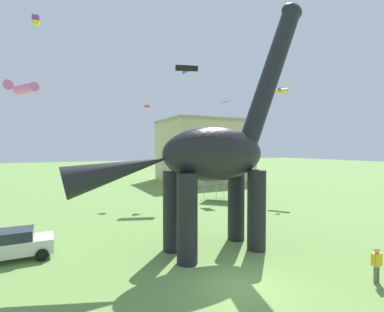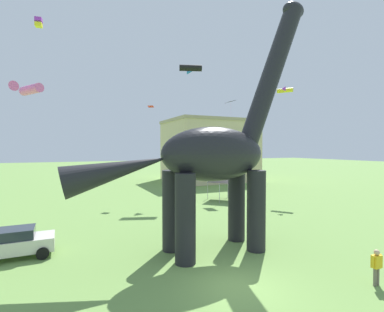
{
  "view_description": "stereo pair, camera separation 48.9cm",
  "coord_description": "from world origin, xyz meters",
  "views": [
    {
      "loc": [
        -7.03,
        -9.61,
        5.83
      ],
      "look_at": [
        0.56,
        6.0,
        5.35
      ],
      "focal_mm": 26.23,
      "sensor_mm": 36.0,
      "label": 1
    },
    {
      "loc": [
        -6.59,
        -9.82,
        5.83
      ],
      "look_at": [
        0.56,
        6.0,
        5.35
      ],
      "focal_mm": 26.23,
      "sensor_mm": 36.0,
      "label": 2
    }
  ],
  "objects": [
    {
      "name": "ground_plane",
      "position": [
        0.0,
        0.0,
        0.0
      ],
      "size": [
        240.0,
        240.0,
        0.0
      ],
      "primitive_type": "plane",
      "color": "#6B9347"
    },
    {
      "name": "dinosaur_sculpture",
      "position": [
        1.0,
        4.12,
        5.5
      ],
      "size": [
        14.55,
        3.08,
        15.21
      ],
      "rotation": [
        0.0,
        0.0,
        -0.23
      ],
      "color": "black",
      "rests_on": "ground_plane"
    },
    {
      "name": "parked_sedan_left",
      "position": [
        -9.31,
        7.55,
        0.81
      ],
      "size": [
        4.23,
        2.01,
        1.55
      ],
      "rotation": [
        0.0,
        0.0,
        0.02
      ],
      "color": "silver",
      "rests_on": "ground_plane"
    },
    {
      "name": "person_near_flyer",
      "position": [
        2.97,
        13.8,
        0.76
      ],
      "size": [
        0.47,
        0.21,
        1.25
      ],
      "rotation": [
        0.0,
        0.0,
        1.42
      ],
      "color": "#6B6056",
      "rests_on": "ground_plane"
    },
    {
      "name": "person_strolling_adult",
      "position": [
        10.2,
        11.97,
        1.05
      ],
      "size": [
        0.65,
        0.29,
        1.74
      ],
      "rotation": [
        0.0,
        0.0,
        5.19
      ],
      "color": "#2D3347",
      "rests_on": "ground_plane"
    },
    {
      "name": "person_watching_child",
      "position": [
        5.37,
        -2.35,
        0.93
      ],
      "size": [
        0.58,
        0.25,
        1.54
      ],
      "rotation": [
        0.0,
        0.0,
        4.99
      ],
      "color": "#6B6056",
      "rests_on": "ground_plane"
    },
    {
      "name": "festival_canopy_tent",
      "position": [
        9.56,
        17.22,
        2.54
      ],
      "size": [
        3.15,
        3.15,
        3.0
      ],
      "color": "#B2B2B7",
      "rests_on": "ground_plane"
    },
    {
      "name": "kite_mid_left",
      "position": [
        12.49,
        20.51,
        11.7
      ],
      "size": [
        1.19,
        1.55,
        1.87
      ],
      "color": "black"
    },
    {
      "name": "kite_far_left",
      "position": [
        7.88,
        22.7,
        15.85
      ],
      "size": [
        2.89,
        2.77,
        0.82
      ],
      "color": "black"
    },
    {
      "name": "kite_near_high",
      "position": [
        -9.75,
        20.14,
        11.31
      ],
      "size": [
        3.14,
        3.02,
        0.89
      ],
      "color": "pink"
    },
    {
      "name": "kite_drifting",
      "position": [
        18.51,
        17.54,
        13.1
      ],
      "size": [
        2.0,
        1.92,
        0.56
      ],
      "color": "yellow"
    },
    {
      "name": "kite_mid_center",
      "position": [
        -8.04,
        10.27,
        13.69
      ],
      "size": [
        0.44,
        0.44,
        0.56
      ],
      "color": "purple"
    },
    {
      "name": "kite_trailing",
      "position": [
        2.65,
        22.47,
        10.75
      ],
      "size": [
        0.84,
        0.8,
        0.17
      ],
      "color": "red"
    },
    {
      "name": "background_building_block",
      "position": [
        16.93,
        34.88,
        5.44
      ],
      "size": [
        14.63,
        12.25,
        10.85
      ],
      "color": "#CCB78E",
      "rests_on": "ground_plane"
    }
  ]
}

